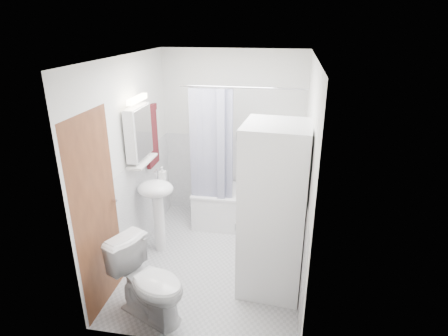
% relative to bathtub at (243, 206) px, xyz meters
% --- Properties ---
extents(floor, '(2.60, 2.60, 0.00)m').
position_rel_bathtub_xyz_m(floor, '(-0.21, -0.92, -0.29)').
color(floor, silver).
rests_on(floor, ground).
extents(room_walls, '(2.60, 2.60, 2.60)m').
position_rel_bathtub_xyz_m(room_walls, '(-0.21, -0.92, 1.20)').
color(room_walls, silver).
rests_on(room_walls, ground).
extents(wainscot, '(1.98, 2.58, 2.58)m').
position_rel_bathtub_xyz_m(wainscot, '(-0.21, -0.63, 0.31)').
color(wainscot, white).
rests_on(wainscot, ground).
extents(door, '(0.05, 2.00, 2.00)m').
position_rel_bathtub_xyz_m(door, '(-1.16, -1.47, 0.71)').
color(door, brown).
rests_on(door, ground).
extents(bathtub, '(1.37, 0.65, 0.52)m').
position_rel_bathtub_xyz_m(bathtub, '(0.00, 0.00, 0.00)').
color(bathtub, white).
rests_on(bathtub, ground).
extents(tub_spout, '(0.04, 0.12, 0.04)m').
position_rel_bathtub_xyz_m(tub_spout, '(0.20, 0.33, 0.56)').
color(tub_spout, silver).
rests_on(tub_spout, room_walls).
extents(curtain_rod, '(1.55, 0.02, 0.02)m').
position_rel_bathtub_xyz_m(curtain_rod, '(-0.00, -0.26, 1.71)').
color(curtain_rod, silver).
rests_on(curtain_rod, room_walls).
extents(shower_curtain, '(0.55, 0.02, 1.45)m').
position_rel_bathtub_xyz_m(shower_curtain, '(-0.40, -0.26, 0.96)').
color(shower_curtain, '#15184A').
rests_on(shower_curtain, curtain_rod).
extents(sink, '(0.44, 0.37, 1.04)m').
position_rel_bathtub_xyz_m(sink, '(-0.96, -0.81, 0.42)').
color(sink, white).
rests_on(sink, ground).
extents(medicine_cabinet, '(0.13, 0.50, 0.71)m').
position_rel_bathtub_xyz_m(medicine_cabinet, '(-1.11, -0.82, 1.28)').
color(medicine_cabinet, white).
rests_on(medicine_cabinet, room_walls).
extents(shelf, '(0.18, 0.54, 0.02)m').
position_rel_bathtub_xyz_m(shelf, '(-1.10, -0.82, 0.91)').
color(shelf, silver).
rests_on(shelf, room_walls).
extents(shower_caddy, '(0.22, 0.06, 0.02)m').
position_rel_bathtub_xyz_m(shower_caddy, '(0.25, 0.32, 0.86)').
color(shower_caddy, silver).
rests_on(shower_caddy, room_walls).
extents(towel, '(0.07, 0.33, 0.80)m').
position_rel_bathtub_xyz_m(towel, '(-1.15, -0.36, 1.10)').
color(towel, '#591913').
rests_on(towel, room_walls).
extents(washer_dryer, '(0.71, 0.70, 1.84)m').
position_rel_bathtub_xyz_m(washer_dryer, '(0.47, -1.27, 0.63)').
color(washer_dryer, white).
rests_on(washer_dryer, ground).
extents(toilet, '(0.90, 0.73, 0.78)m').
position_rel_bathtub_xyz_m(toilet, '(-0.66, -1.92, 0.10)').
color(toilet, white).
rests_on(toilet, ground).
extents(soap_pump, '(0.08, 0.17, 0.08)m').
position_rel_bathtub_xyz_m(soap_pump, '(-0.92, -0.67, 0.66)').
color(soap_pump, gray).
rests_on(soap_pump, sink).
extents(shelf_bottle, '(0.07, 0.18, 0.07)m').
position_rel_bathtub_xyz_m(shelf_bottle, '(-1.10, -0.97, 0.96)').
color(shelf_bottle, gray).
rests_on(shelf_bottle, shelf).
extents(shelf_cup, '(0.10, 0.09, 0.10)m').
position_rel_bathtub_xyz_m(shelf_cup, '(-1.10, -0.70, 0.98)').
color(shelf_cup, gray).
rests_on(shelf_cup, shelf).
extents(shampoo_a, '(0.13, 0.17, 0.13)m').
position_rel_bathtub_xyz_m(shampoo_a, '(0.14, 0.32, 0.94)').
color(shampoo_a, gray).
rests_on(shampoo_a, shower_caddy).
extents(shampoo_b, '(0.08, 0.21, 0.08)m').
position_rel_bathtub_xyz_m(shampoo_b, '(0.26, 0.32, 0.91)').
color(shampoo_b, '#2965A5').
rests_on(shampoo_b, shower_caddy).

